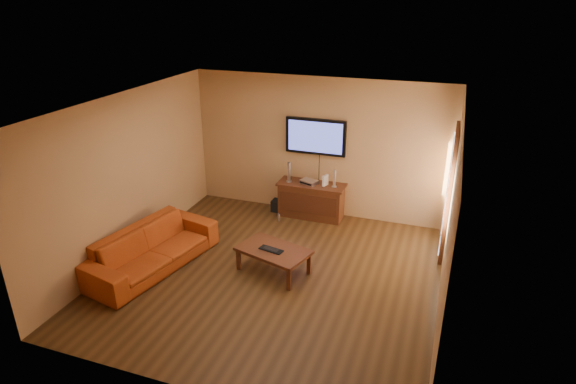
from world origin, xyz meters
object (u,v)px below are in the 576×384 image
at_px(media_console, 311,200).
at_px(speaker_left, 289,173).
at_px(coffee_table, 273,252).
at_px(game_console, 325,180).
at_px(sofa, 151,242).
at_px(speaker_right, 334,179).
at_px(keyboard, 271,250).
at_px(television, 316,137).
at_px(av_receiver, 309,182).
at_px(bottle, 279,217).
at_px(subwoofer, 278,205).

distance_m(media_console, speaker_left, 0.69).
distance_m(coffee_table, game_console, 2.19).
xyz_separation_m(coffee_table, sofa, (-1.89, -0.50, 0.09)).
height_order(coffee_table, speaker_right, speaker_right).
height_order(game_console, keyboard, game_console).
height_order(television, av_receiver, television).
height_order(av_receiver, game_console, game_console).
bearing_deg(bottle, media_console, 39.53).
bearing_deg(keyboard, bottle, 106.71).
bearing_deg(sofa, bottle, -19.64).
height_order(television, bottle, television).
bearing_deg(bottle, speaker_right, 23.59).
distance_m(sofa, subwoofer, 2.91).
height_order(game_console, subwoofer, game_console).
distance_m(media_console, coffee_table, 2.13).
distance_m(sofa, speaker_left, 2.99).
bearing_deg(media_console, speaker_right, -0.78).
height_order(coffee_table, game_console, game_console).
bearing_deg(game_console, media_console, -160.48).
xyz_separation_m(coffee_table, subwoofer, (-0.73, 2.15, -0.24)).
xyz_separation_m(av_receiver, subwoofer, (-0.66, 0.02, -0.61)).
height_order(speaker_left, game_console, speaker_left).
distance_m(av_receiver, keyboard, 2.19).
distance_m(television, sofa, 3.58).
xyz_separation_m(speaker_left, keyboard, (0.45, -2.14, -0.46)).
relative_size(speaker_left, keyboard, 0.98).
bearing_deg(coffee_table, subwoofer, 108.74).
relative_size(subwoofer, bottle, 1.28).
distance_m(game_console, bottle, 1.15).
relative_size(coffee_table, speaker_right, 3.64).
height_order(television, speaker_left, television).
distance_m(sofa, bottle, 2.61).
bearing_deg(media_console, subwoofer, 178.43).
xyz_separation_m(media_console, bottle, (-0.52, -0.43, -0.26)).
bearing_deg(speaker_left, television, 28.38).
relative_size(speaker_right, game_console, 1.63).
bearing_deg(media_console, game_console, 0.62).
bearing_deg(television, av_receiver, -102.80).
xyz_separation_m(av_receiver, keyboard, (0.05, -2.17, -0.31)).
distance_m(speaker_right, game_console, 0.19).
relative_size(speaker_right, av_receiver, 1.08).
xyz_separation_m(sofa, speaker_right, (2.32, 2.63, 0.40)).
bearing_deg(av_receiver, subwoofer, -161.74).
xyz_separation_m(media_console, speaker_right, (0.45, -0.01, 0.50)).
bearing_deg(coffee_table, game_console, 83.44).
xyz_separation_m(subwoofer, bottle, (0.18, -0.45, -0.03)).
height_order(sofa, speaker_right, speaker_right).
bearing_deg(speaker_left, bottle, -100.39).
relative_size(game_console, keyboard, 0.52).
relative_size(av_receiver, subwoofer, 1.37).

